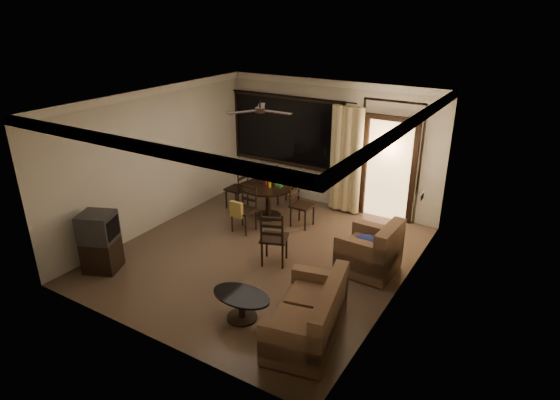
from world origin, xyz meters
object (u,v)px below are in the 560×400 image
Objects in this scene: dining_chair_east at (302,213)px; dining_chair_west at (237,196)px; side_chair at (274,247)px; armchair at (372,252)px; dining_table at (268,192)px; dining_chair_north at (288,193)px; sofa at (311,317)px; tv_cabinet at (100,242)px; dining_chair_south at (244,217)px; coffee_table at (242,303)px.

dining_chair_west is at bearing 90.00° from dining_chair_east.
side_chair is at bearing 52.63° from dining_chair_west.
dining_chair_west reaches higher than armchair.
side_chair is (2.00, -1.64, 0.02)m from dining_chair_west.
side_chair is (0.32, -1.58, 0.02)m from dining_chair_east.
dining_chair_north is at bearing 88.00° from dining_table.
side_chair reaches higher than sofa.
tv_cabinet is 0.62× the size of sofa.
dining_chair_east and dining_chair_south have the same top height.
dining_table is at bearing 116.47° from coffee_table.
dining_chair_west is 1.15m from dining_chair_north.
dining_table is 0.88m from dining_chair_west.
dining_chair_north is 4.66m from sofa.
coffee_table is (0.76, -3.18, -0.02)m from dining_chair_east.
dining_chair_west is 1.00× the size of dining_chair_north.
coffee_table is at bearing -63.53° from dining_table.
dining_chair_north is 1.04× the size of coffee_table.
tv_cabinet is at bearing -110.48° from dining_table.
sofa is at bearing 7.46° from coffee_table.
tv_cabinet reaches higher than dining_chair_south.
side_chair is (-1.49, 1.46, -0.03)m from sofa.
dining_chair_north is 0.91× the size of tv_cabinet.
dining_chair_west is 0.91× the size of tv_cabinet.
dining_table is at bearing 90.09° from dining_chair_west.
dining_chair_south is 1.64m from dining_chair_north.
sofa is at bearing 50.43° from dining_chair_west.
dining_chair_west is at bearing 126.94° from coffee_table.
dining_chair_east is at bearing 45.70° from dining_chair_south.
coffee_table is (1.57, -4.00, -0.02)m from dining_chair_north.
dining_chair_east is at bearing 154.71° from armchair.
dining_chair_south is 0.57× the size of sofa.
sofa is at bearing -19.75° from tv_cabinet.
side_chair reaches higher than coffee_table.
dining_table is at bearing 161.73° from armchair.
tv_cabinet is 3.90m from sofa.
tv_cabinet is 1.13× the size of armchair.
dining_chair_west is 3.39m from tv_cabinet.
armchair is (3.97, 2.32, -0.15)m from tv_cabinet.
side_chair reaches higher than armchair.
side_chair is (1.16, -1.62, -0.25)m from dining_table.
dining_chair_south is 3.48m from sofa.
tv_cabinet reaches higher than sofa.
tv_cabinet is 2.86m from coffee_table.
side_chair is at bearing 12.03° from tv_cabinet.
dining_chair_east is 1.02× the size of armchair.
armchair is at bearing -115.27° from dining_chair_east.
dining_chair_east is 3.90m from tv_cabinet.
dining_chair_west and dining_chair_east have the same top height.
tv_cabinet reaches higher than dining_chair_north.
dining_chair_south is at bearing 44.30° from dining_chair_west.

